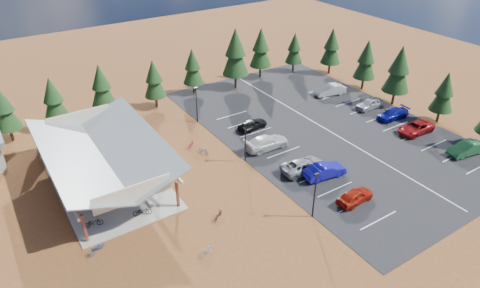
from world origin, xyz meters
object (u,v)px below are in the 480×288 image
Objects in this scene: trash_bin_0 at (173,170)px; bike_3 at (87,159)px; bike_6 at (119,159)px; car_0 at (355,196)px; bike_14 at (204,150)px; bike_16 at (176,168)px; car_2 at (304,166)px; bike_1 at (90,194)px; car_7 at (393,114)px; car_1 at (325,171)px; trash_bin_1 at (169,171)px; lamp_post_2 at (196,102)px; car_9 at (330,90)px; bike_15 at (191,144)px; car_8 at (369,104)px; bike_pavilion at (102,151)px; car_6 at (416,128)px; bike_5 at (134,182)px; bike_12 at (218,215)px; car_5 at (467,148)px; bike_13 at (207,251)px; bike_7 at (108,149)px; bike_2 at (96,174)px; bike_10 at (97,248)px; lamp_post_0 at (315,192)px; car_3 at (267,142)px; bike_4 at (142,211)px; bike_0 at (93,223)px; lamp_post_1 at (245,139)px.

trash_bin_0 is 10.57m from bike_3.
car_0 is (17.78, -20.50, 0.27)m from bike_6.
trash_bin_0 is at bearing -172.18° from bike_14.
car_2 is at bearing 74.17° from bike_16.
bike_1 is 0.36× the size of car_7.
trash_bin_1 is at bearing 62.52° from car_1.
lamp_post_2 is 1.03× the size of car_9.
bike_15 is (-3.93, -5.74, -2.50)m from lamp_post_2.
car_8 is at bearing -111.79° from bike_3.
car_6 is at bearing -17.07° from bike_pavilion.
trash_bin_0 is at bearing -103.45° from bike_5.
bike_1 is at bearing 9.56° from bike_12.
trash_bin_1 is 35.78m from car_5.
lamp_post_2 is 1.15× the size of car_8.
bike_13 is (6.35, -13.52, -0.19)m from bike_1.
bike_7 is 1.11× the size of bike_12.
bike_14 is at bearing -4.07° from bike_pavilion.
car_2 is at bearing 37.68° from car_1.
car_0 is at bearing -178.01° from car_1.
trash_bin_0 is 0.18× the size of car_9.
trash_bin_0 is (-8.21, -9.66, -2.53)m from lamp_post_2.
car_2 is at bearing 2.95° from car_0.
car_6 is (38.56, -12.75, 0.23)m from bike_2.
bike_1 is at bearing 139.11° from bike_10.
lamp_post_2 is 3.47× the size of bike_13.
bike_pavilion is 39.22m from car_7.
car_3 is (3.84, 12.95, -2.10)m from lamp_post_0.
car_8 is at bearing 93.65° from bike_13.
car_7 is at bearing -171.04° from car_5.
bike_pavilion is 21.56× the size of trash_bin_0.
bike_1 is 1.06× the size of bike_5.
car_7 reaches higher than trash_bin_1.
bike_1 reaches higher than bike_14.
bike_4 is 0.32× the size of car_3.
car_3 reaches higher than bike_1.
bike_7 is at bearing -82.07° from car_9.
bike_5 reaches higher than bike_14.
trash_bin_0 reaches higher than bike_16.
car_2 is (-1.24, 2.09, -0.06)m from car_1.
bike_3 reaches higher than bike_10.
bike_0 is 41.55m from car_6.
bike_3 is (-7.60, 7.35, 0.18)m from trash_bin_0.
lamp_post_1 is 5.71× the size of trash_bin_1.
bike_0 reaches higher than trash_bin_1.
bike_5 is 0.38× the size of car_8.
bike_15 reaches higher than bike_6.
bike_pavilion is 10.90× the size of bike_1.
bike_6 is (-12.61, 7.87, -2.47)m from lamp_post_1.
car_2 is 1.09× the size of car_9.
bike_15 is 9.43m from car_3.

